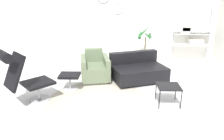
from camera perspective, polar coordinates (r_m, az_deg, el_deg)
ground_plane at (r=5.00m, az=-1.67°, el=-6.49°), size 12.00×12.00×0.00m
wall_back at (r=7.55m, az=-0.59°, el=13.34°), size 12.00×0.09×2.80m
round_rug at (r=4.78m, az=-3.74°, el=-7.76°), size 2.17×2.17×0.01m
lounge_chair at (r=4.69m, az=-22.56°, el=-0.84°), size 1.06×1.05×1.18m
ottoman at (r=5.26m, az=-10.99°, el=-2.10°), size 0.48×0.41×0.39m
armchair_red at (r=5.81m, az=-4.50°, el=0.30°), size 0.87×0.97×0.78m
couch_low at (r=5.83m, az=6.75°, el=-0.16°), size 1.57×1.32×0.70m
side_table at (r=4.60m, az=14.58°, el=-4.47°), size 0.46×0.46×0.40m
potted_plant at (r=7.13m, az=8.53°, el=5.53°), size 0.46×0.46×1.24m
shelf_unit at (r=7.73m, az=19.91°, el=8.45°), size 1.23×0.28×1.93m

